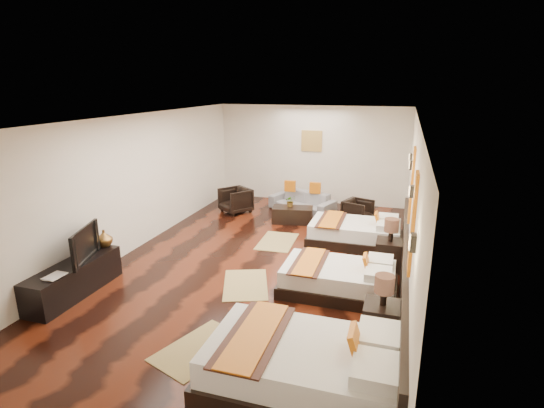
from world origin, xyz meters
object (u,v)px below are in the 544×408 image
(bed_near, at_px, (308,367))
(bed_far, at_px, (356,232))
(tv_console, at_px, (74,279))
(armchair_right, at_px, (358,211))
(tv, at_px, (79,244))
(book, at_px, (49,275))
(table_plant, at_px, (290,201))
(sofa, at_px, (302,202))
(nightstand_a, at_px, (382,318))
(nightstand_b, at_px, (389,251))
(figurine, at_px, (104,238))
(bed_mid, at_px, (340,278))
(coffee_table, at_px, (293,215))
(armchair_left, at_px, (236,200))

(bed_near, distance_m, bed_far, 4.82)
(tv_console, height_order, armchair_right, armchair_right)
(tv, bearing_deg, tv_console, 144.89)
(book, height_order, table_plant, table_plant)
(book, relative_size, sofa, 0.17)
(tv, distance_m, armchair_right, 6.48)
(bed_near, distance_m, nightstand_a, 1.45)
(table_plant, bearing_deg, tv_console, -116.97)
(tv, bearing_deg, nightstand_b, -80.93)
(figurine, bearing_deg, bed_mid, 7.69)
(bed_mid, height_order, bed_far, bed_far)
(book, xyz_separation_m, coffee_table, (2.50, 5.24, -0.36))
(nightstand_a, xyz_separation_m, tv, (-4.90, 0.01, 0.50))
(nightstand_b, xyz_separation_m, tv, (-4.89, -2.46, 0.49))
(nightstand_a, distance_m, table_plant, 5.27)
(tv, distance_m, armchair_left, 5.06)
(book, relative_size, coffee_table, 0.31)
(book, bearing_deg, nightstand_a, 7.39)
(bed_mid, distance_m, coffee_table, 3.77)
(nightstand_b, distance_m, book, 5.84)
(nightstand_a, bearing_deg, bed_mid, 121.40)
(bed_near, bearing_deg, bed_mid, 90.12)
(tv_console, height_order, tv, tv)
(nightstand_b, distance_m, sofa, 4.02)
(armchair_left, distance_m, coffee_table, 1.75)
(bed_mid, distance_m, table_plant, 3.84)
(sofa, bearing_deg, armchair_left, -137.94)
(bed_far, distance_m, figurine, 5.13)
(tv, distance_m, sofa, 6.18)
(tv_console, bearing_deg, armchair_left, 81.18)
(book, bearing_deg, coffee_table, 64.48)
(book, xyz_separation_m, armchair_right, (4.07, 5.71, -0.27))
(tv_console, bearing_deg, nightstand_a, 1.77)
(bed_far, relative_size, armchair_right, 3.03)
(bed_near, height_order, bed_far, bed_near)
(nightstand_a, bearing_deg, armchair_right, 99.80)
(nightstand_a, xyz_separation_m, tv_console, (-4.95, -0.15, -0.07))
(armchair_left, bearing_deg, book, -61.58)
(nightstand_a, height_order, armchair_left, nightstand_a)
(bed_near, distance_m, armchair_right, 6.31)
(bed_mid, height_order, sofa, bed_mid)
(bed_far, xyz_separation_m, coffee_table, (-1.69, 1.01, -0.06))
(tv_console, relative_size, armchair_right, 2.76)
(bed_mid, xyz_separation_m, armchair_left, (-3.40, 3.75, 0.09))
(bed_near, xyz_separation_m, bed_far, (-0.00, 4.82, -0.04))
(bed_far, bearing_deg, bed_mid, -90.02)
(tv, height_order, armchair_right, tv)
(tv, xyz_separation_m, armchair_right, (4.02, 5.06, -0.54))
(nightstand_b, bearing_deg, bed_far, 123.79)
(bed_near, distance_m, figurine, 4.63)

